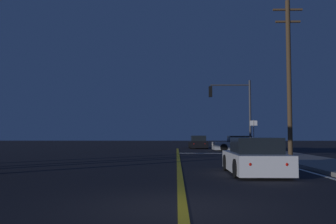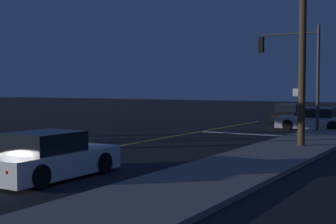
{
  "view_description": "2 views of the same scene",
  "coord_description": "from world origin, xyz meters",
  "px_view_note": "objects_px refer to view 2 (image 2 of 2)",
  "views": [
    {
      "loc": [
        -0.12,
        -7.44,
        1.46
      ],
      "look_at": [
        -0.67,
        17.13,
        2.95
      ],
      "focal_mm": 39.61,
      "sensor_mm": 36.0,
      "label": 1
    },
    {
      "loc": [
        12.78,
        -3.98,
        2.63
      ],
      "look_at": [
        0.12,
        17.46,
        1.32
      ],
      "focal_mm": 52.49,
      "sensor_mm": 36.0,
      "label": 2
    }
  ],
  "objects_px": {
    "utility_pole_right": "(303,21)",
    "car_distant_tail_silver": "(314,120)",
    "traffic_signal_near_right": "(296,62)",
    "street_sign_corner": "(298,104)",
    "car_lead_oncoming_white": "(50,158)",
    "car_side_waiting_black": "(290,114)"
  },
  "relations": [
    {
      "from": "utility_pole_right",
      "to": "car_distant_tail_silver",
      "type": "bearing_deg",
      "value": 100.98
    },
    {
      "from": "car_distant_tail_silver",
      "to": "utility_pole_right",
      "type": "distance_m",
      "value": 10.74
    },
    {
      "from": "traffic_signal_near_right",
      "to": "street_sign_corner",
      "type": "xyz_separation_m",
      "value": [
        0.91,
        -2.8,
        -2.27
      ]
    },
    {
      "from": "utility_pole_right",
      "to": "street_sign_corner",
      "type": "distance_m",
      "value": 5.89
    },
    {
      "from": "car_lead_oncoming_white",
      "to": "traffic_signal_near_right",
      "type": "height_order",
      "value": "traffic_signal_near_right"
    },
    {
      "from": "utility_pole_right",
      "to": "street_sign_corner",
      "type": "bearing_deg",
      "value": 107.51
    },
    {
      "from": "traffic_signal_near_right",
      "to": "utility_pole_right",
      "type": "distance_m",
      "value": 7.72
    },
    {
      "from": "car_lead_oncoming_white",
      "to": "car_distant_tail_silver",
      "type": "distance_m",
      "value": 19.82
    },
    {
      "from": "car_lead_oncoming_white",
      "to": "street_sign_corner",
      "type": "height_order",
      "value": "street_sign_corner"
    },
    {
      "from": "car_distant_tail_silver",
      "to": "street_sign_corner",
      "type": "height_order",
      "value": "street_sign_corner"
    },
    {
      "from": "car_distant_tail_silver",
      "to": "street_sign_corner",
      "type": "bearing_deg",
      "value": -177.29
    },
    {
      "from": "car_side_waiting_black",
      "to": "utility_pole_right",
      "type": "xyz_separation_m",
      "value": [
        5.01,
        -15.16,
        4.74
      ]
    },
    {
      "from": "traffic_signal_near_right",
      "to": "street_sign_corner",
      "type": "height_order",
      "value": "traffic_signal_near_right"
    },
    {
      "from": "car_lead_oncoming_white",
      "to": "utility_pole_right",
      "type": "relative_size",
      "value": 0.42
    },
    {
      "from": "car_lead_oncoming_white",
      "to": "car_distant_tail_silver",
      "type": "bearing_deg",
      "value": 82.62
    },
    {
      "from": "car_side_waiting_black",
      "to": "street_sign_corner",
      "type": "bearing_deg",
      "value": -71.85
    },
    {
      "from": "car_distant_tail_silver",
      "to": "car_side_waiting_black",
      "type": "height_order",
      "value": "same"
    },
    {
      "from": "street_sign_corner",
      "to": "utility_pole_right",
      "type": "bearing_deg",
      "value": -72.49
    },
    {
      "from": "car_lead_oncoming_white",
      "to": "car_side_waiting_black",
      "type": "relative_size",
      "value": 1.0
    },
    {
      "from": "traffic_signal_near_right",
      "to": "utility_pole_right",
      "type": "xyz_separation_m",
      "value": [
        2.31,
        -7.24,
        1.34
      ]
    },
    {
      "from": "street_sign_corner",
      "to": "traffic_signal_near_right",
      "type": "bearing_deg",
      "value": 108.02
    },
    {
      "from": "car_side_waiting_black",
      "to": "traffic_signal_near_right",
      "type": "bearing_deg",
      "value": -71.64
    }
  ]
}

